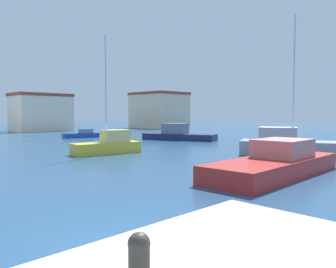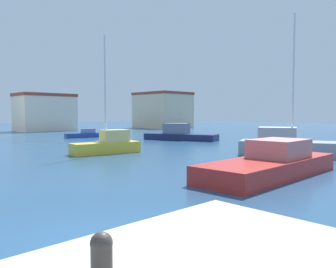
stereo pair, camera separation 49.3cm
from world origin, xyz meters
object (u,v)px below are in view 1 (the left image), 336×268
(sailboat_grey_behind_lamppost, at_px, (289,145))
(sailboat_yellow_mid_harbor, at_px, (109,144))
(motorboat_red_distant_north, at_px, (276,163))
(motorboat_navy_far_right, at_px, (178,134))
(motorboat_blue_far_left, at_px, (83,134))
(mooring_bollard, at_px, (139,254))

(sailboat_grey_behind_lamppost, bearing_deg, sailboat_yellow_mid_harbor, 130.40)
(motorboat_red_distant_north, distance_m, motorboat_navy_far_right, 21.50)
(sailboat_yellow_mid_harbor, distance_m, motorboat_blue_far_left, 17.25)
(mooring_bollard, xyz_separation_m, motorboat_blue_far_left, (18.85, 32.97, -0.90))
(motorboat_red_distant_north, relative_size, motorboat_navy_far_right, 1.04)
(sailboat_yellow_mid_harbor, relative_size, motorboat_red_distant_north, 0.98)
(motorboat_blue_far_left, distance_m, motorboat_navy_far_right, 11.80)
(sailboat_yellow_mid_harbor, distance_m, motorboat_red_distant_north, 12.62)
(mooring_bollard, bearing_deg, motorboat_blue_far_left, 60.25)
(sailboat_grey_behind_lamppost, distance_m, motorboat_navy_far_right, 15.40)
(sailboat_yellow_mid_harbor, bearing_deg, mooring_bollard, -123.88)
(sailboat_yellow_mid_harbor, height_order, motorboat_blue_far_left, sailboat_yellow_mid_harbor)
(motorboat_red_distant_north, bearing_deg, mooring_bollard, -158.84)
(motorboat_red_distant_north, xyz_separation_m, motorboat_blue_far_left, (6.70, 28.27, -0.20))
(motorboat_red_distant_north, bearing_deg, sailboat_grey_behind_lamppost, 21.71)
(mooring_bollard, bearing_deg, sailboat_yellow_mid_harbor, 56.12)
(mooring_bollard, distance_m, sailboat_yellow_mid_harbor, 20.86)
(motorboat_navy_far_right, bearing_deg, motorboat_blue_far_left, 117.21)
(mooring_bollard, xyz_separation_m, sailboat_grey_behind_lamppost, (19.78, 7.74, -0.54))
(mooring_bollard, distance_m, motorboat_red_distant_north, 13.04)
(sailboat_yellow_mid_harbor, height_order, motorboat_navy_far_right, sailboat_yellow_mid_harbor)
(motorboat_red_distant_north, relative_size, sailboat_grey_behind_lamppost, 0.90)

